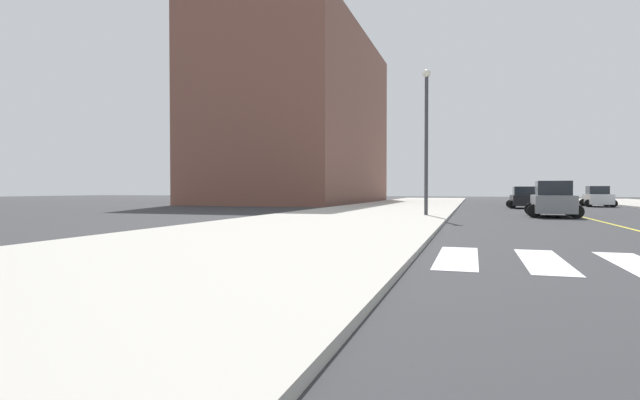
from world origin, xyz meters
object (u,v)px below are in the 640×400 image
at_px(car_black_nearest, 523,198).
at_px(car_yellow_second, 551,197).
at_px(car_white_third, 598,197).
at_px(car_gray_fourth, 553,200).
at_px(street_lamp, 426,130).

xyz_separation_m(car_black_nearest, car_yellow_second, (3.81, 11.67, -0.07)).
bearing_deg(car_white_third, car_gray_fourth, 73.30).
relative_size(car_white_third, street_lamp, 0.53).
bearing_deg(car_gray_fourth, car_white_third, 74.21).
distance_m(car_yellow_second, car_gray_fourth, 25.46).
bearing_deg(car_yellow_second, car_black_nearest, 69.63).
distance_m(car_white_third, street_lamp, 26.64).
height_order(car_black_nearest, car_yellow_second, car_black_nearest).
bearing_deg(car_gray_fourth, car_black_nearest, 94.11).
height_order(car_gray_fourth, street_lamp, street_lamp).
bearing_deg(car_gray_fourth, car_yellow_second, 84.84).
relative_size(car_yellow_second, car_gray_fourth, 0.82).
relative_size(car_black_nearest, car_yellow_second, 1.07).
height_order(car_yellow_second, car_gray_fourth, car_gray_fourth).
bearing_deg(car_black_nearest, street_lamp, -111.42).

